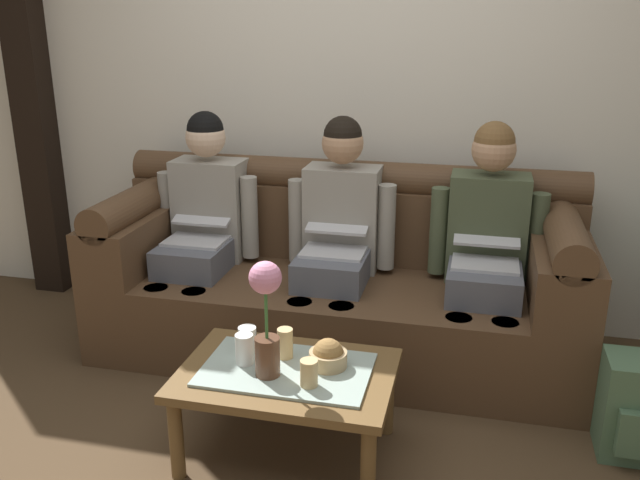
{
  "coord_description": "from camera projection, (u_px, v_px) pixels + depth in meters",
  "views": [
    {
      "loc": [
        0.67,
        -2.01,
        1.7
      ],
      "look_at": [
        -0.02,
        0.88,
        0.7
      ],
      "focal_mm": 37.82,
      "sensor_mm": 36.0,
      "label": 1
    }
  ],
  "objects": [
    {
      "name": "cup_far_center",
      "position": [
        247.0,
        339.0,
        2.74
      ],
      "size": [
        0.07,
        0.07,
        0.11
      ],
      "primitive_type": "cylinder",
      "color": "white",
      "rests_on": "coffee_table"
    },
    {
      "name": "person_right",
      "position": [
        487.0,
        241.0,
        3.24
      ],
      "size": [
        0.56,
        0.67,
        1.22
      ],
      "color": "#595B66",
      "rests_on": "ground_plane"
    },
    {
      "name": "cup_near_right",
      "position": [
        309.0,
        373.0,
        2.48
      ],
      "size": [
        0.07,
        0.07,
        0.1
      ],
      "primitive_type": "cylinder",
      "color": "#DBB77A",
      "rests_on": "coffee_table"
    },
    {
      "name": "coffee_table",
      "position": [
        287.0,
        381.0,
        2.64
      ],
      "size": [
        0.84,
        0.58,
        0.39
      ],
      "color": "brown",
      "rests_on": "ground_plane"
    },
    {
      "name": "back_wall_patterned",
      "position": [
        360.0,
        62.0,
        3.65
      ],
      "size": [
        6.0,
        0.12,
        2.9
      ],
      "primitive_type": "cube",
      "color": "silver",
      "rests_on": "ground_plane"
    },
    {
      "name": "timber_pillar",
      "position": [
        29.0,
        58.0,
        3.97
      ],
      "size": [
        0.2,
        0.2,
        2.9
      ],
      "primitive_type": "cube",
      "color": "black",
      "rests_on": "ground_plane"
    },
    {
      "name": "snack_bowl",
      "position": [
        328.0,
        356.0,
        2.62
      ],
      "size": [
        0.15,
        0.15,
        0.12
      ],
      "color": "tan",
      "rests_on": "coffee_table"
    },
    {
      "name": "cup_far_left",
      "position": [
        285.0,
        343.0,
        2.69
      ],
      "size": [
        0.06,
        0.06,
        0.12
      ],
      "primitive_type": "cylinder",
      "color": "#DBB77A",
      "rests_on": "coffee_table"
    },
    {
      "name": "person_middle",
      "position": [
        338.0,
        230.0,
        3.41
      ],
      "size": [
        0.56,
        0.67,
        1.22
      ],
      "color": "#595B66",
      "rests_on": "ground_plane"
    },
    {
      "name": "cup_near_left",
      "position": [
        244.0,
        349.0,
        2.64
      ],
      "size": [
        0.07,
        0.07,
        0.12
      ],
      "primitive_type": "cylinder",
      "color": "white",
      "rests_on": "coffee_table"
    },
    {
      "name": "couch",
      "position": [
        338.0,
        283.0,
        3.5
      ],
      "size": [
        2.43,
        0.88,
        0.96
      ],
      "color": "#513823",
      "rests_on": "ground_plane"
    },
    {
      "name": "person_left",
      "position": [
        203.0,
        220.0,
        3.57
      ],
      "size": [
        0.56,
        0.67,
        1.22
      ],
      "color": "#595B66",
      "rests_on": "ground_plane"
    },
    {
      "name": "flower_vase",
      "position": [
        266.0,
        313.0,
        2.49
      ],
      "size": [
        0.12,
        0.12,
        0.46
      ],
      "color": "brown",
      "rests_on": "coffee_table"
    }
  ]
}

